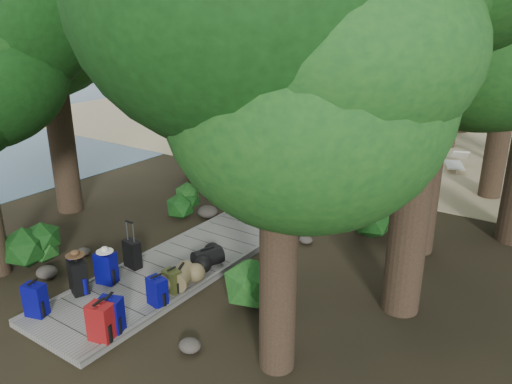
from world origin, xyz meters
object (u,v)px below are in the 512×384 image
Objects in this scene: kayak at (304,135)px; suitcase_on_boardwalk at (132,254)px; backpack_left_b at (78,275)px; backpack_right_d at (172,280)px; backpack_left_c at (106,266)px; duffel_right_khaki at (182,277)px; duffel_right_black at (208,257)px; backpack_right_a at (101,320)px; lone_suitcase_on_sand at (370,159)px; backpack_right_b at (111,313)px; sun_lounger at (455,162)px; backpack_right_c at (157,290)px; backpack_left_a at (35,298)px.

suitcase_on_boardwalk is at bearing -52.61° from kayak.
backpack_left_b reaches higher than suitcase_on_boardwalk.
backpack_right_d is at bearing -2.31° from suitcase_on_boardwalk.
duffel_right_khaki is (1.34, 0.76, -0.16)m from backpack_left_c.
backpack_right_d is 1.20m from duffel_right_black.
backpack_right_a reaches higher than duffel_right_khaki.
backpack_right_d is 0.82× the size of lone_suitcase_on_sand.
duffel_right_black is (-0.10, 1.20, -0.05)m from backpack_right_d.
lone_suitcase_on_sand is 4.93m from kayak.
duffel_right_khaki is (-0.06, 1.82, -0.15)m from backpack_right_b.
backpack_right_b reaches higher than kayak.
duffel_right_black is 0.22× the size of kayak.
backpack_left_b is 1.04× the size of backpack_left_c.
backpack_right_a is 0.41× the size of sun_lounger.
backpack_left_b is 11.60m from lone_suitcase_on_sand.
backpack_right_b is 2.33m from suitcase_on_boardwalk.
lone_suitcase_on_sand is (-0.23, 10.21, -0.00)m from duffel_right_khaki.
duffel_right_black is 1.04× the size of suitcase_on_boardwalk.
backpack_right_a is at bearing -104.40° from backpack_right_b.
backpack_right_c is at bearing -122.56° from sun_lounger.
backpack_right_d is at bearing 57.27° from backpack_left_b.
suitcase_on_boardwalk is (-1.50, 2.04, -0.06)m from backpack_right_a.
lone_suitcase_on_sand reaches higher than duffel_right_khaki.
lone_suitcase_on_sand reaches higher than kayak.
backpack_right_b reaches higher than sun_lounger.
backpack_left_b is 1.23× the size of backpack_right_c.
backpack_left_b is 1.04× the size of backpack_right_a.
backpack_right_b is at bearing -84.36° from backpack_right_d.
backpack_left_c is at bearing -156.12° from backpack_right_d.
suitcase_on_boardwalk reaches higher than duffel_right_black.
backpack_right_a is at bearing -64.81° from duffel_right_black.
backpack_right_c is 1.23× the size of backpack_right_d.
lone_suitcase_on_sand is 2.96m from sun_lounger.
backpack_right_a is at bearing -111.30° from duffel_right_khaki.
backpack_left_c is 11.03m from lone_suitcase_on_sand.
backpack_right_b reaches higher than duffel_right_khaki.
backpack_left_a is at bearing -127.54° from sun_lounger.
sun_lounger is (3.81, 13.92, -0.16)m from backpack_left_a.
sun_lounger is at bearing 58.82° from backpack_right_b.
sun_lounger reaches higher than duffel_right_khaki.
backpack_right_b is 2.77m from duffel_right_black.
sun_lounger is at bearing 57.22° from backpack_left_a.
lone_suitcase_on_sand reaches higher than backpack_right_d.
lone_suitcase_on_sand is at bearing 112.04° from duffel_right_black.
lone_suitcase_on_sand is at bearing 91.08° from suitcase_on_boardwalk.
backpack_left_c is 1.13× the size of duffel_right_black.
lone_suitcase_on_sand is (1.27, 11.53, -0.17)m from backpack_left_b.
lone_suitcase_on_sand is at bearing 69.79° from backpack_left_c.
lone_suitcase_on_sand is at bearing -172.78° from sun_lounger.
duffel_right_black is at bearing 97.51° from backpack_right_d.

